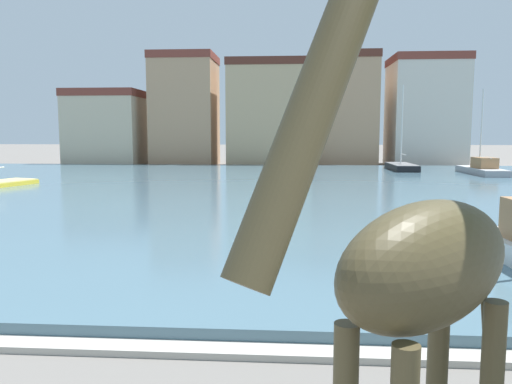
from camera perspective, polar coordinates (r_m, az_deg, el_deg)
harbor_water at (r=30.23m, az=-1.08°, el=0.15°), size 87.65×43.48×0.33m
quay_edge_coping at (r=9.10m, az=-14.03°, el=-16.67°), size 87.65×0.50×0.12m
giraffe_statue at (r=3.67m, az=17.53°, el=-9.70°), size 2.39×2.37×5.14m
sailboat_grey at (r=44.47m, az=23.84°, el=2.22°), size 2.11×7.38×7.05m
sailboat_black at (r=46.95m, az=15.93°, el=2.62°), size 1.95×6.53×7.75m
townhouse_wide_warehouse at (r=58.33m, az=-16.53°, el=6.94°), size 7.95×6.36×8.19m
townhouse_corner_house at (r=56.98m, az=-7.97°, el=9.11°), size 6.82×6.95×12.06m
townhouse_narrow_midrow at (r=54.96m, az=1.63°, el=8.84°), size 9.13×5.85×11.25m
townhouse_end_terrace at (r=57.60m, az=9.67°, el=9.07°), size 7.17×8.03×12.09m
townhouse_tall_gabled at (r=59.15m, az=18.52°, el=8.62°), size 7.77×7.38×11.82m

